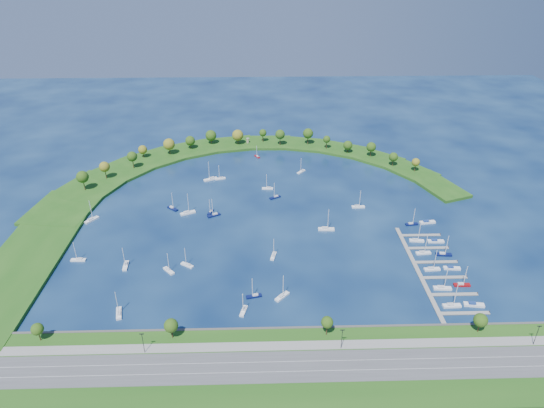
{
  "coord_description": "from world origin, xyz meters",
  "views": [
    {
      "loc": [
        -2.17,
        -256.52,
        146.85
      ],
      "look_at": [
        5.0,
        5.0,
        4.0
      ],
      "focal_mm": 31.36,
      "sensor_mm": 36.0,
      "label": 1
    }
  ],
  "objects_px": {
    "docked_boat_3": "(462,284)",
    "docked_boat_5": "(452,268)",
    "moored_boat_12": "(220,178)",
    "moored_boat_4": "(211,212)",
    "moored_boat_21": "(169,270)",
    "moored_boat_11": "(211,179)",
    "moored_boat_7": "(244,310)",
    "docked_boat_4": "(432,269)",
    "moored_boat_20": "(282,296)",
    "docked_boat_0": "(452,305)",
    "moored_boat_6": "(119,313)",
    "moored_boat_14": "(257,156)",
    "moored_boat_17": "(301,171)",
    "docked_boat_9": "(435,241)",
    "moored_boat_2": "(275,197)",
    "moored_boat_1": "(326,229)",
    "moored_boat_18": "(358,206)",
    "dock_system": "(431,270)",
    "docked_boat_8": "(417,240)",
    "moored_boat_16": "(268,188)",
    "docked_boat_7": "(444,254)",
    "docked_boat_11": "(427,222)",
    "moored_boat_15": "(126,265)",
    "moored_boat_19": "(188,212)",
    "moored_boat_13": "(187,265)",
    "moored_boat_5": "(173,208)",
    "moored_boat_3": "(92,219)",
    "docked_boat_1": "(474,304)",
    "moored_boat_0": "(214,215)",
    "docked_boat_2": "(442,288)",
    "docked_boat_10": "(412,224)",
    "docked_boat_6": "(423,252)",
    "harbor_tower": "(248,140)",
    "moored_boat_9": "(254,296)",
    "moored_boat_10": "(273,255)"
  },
  "relations": [
    {
      "from": "docked_boat_5",
      "to": "docked_boat_9",
      "type": "bearing_deg",
      "value": 95.41
    },
    {
      "from": "moored_boat_9",
      "to": "docked_boat_9",
      "type": "distance_m",
      "value": 111.25
    },
    {
      "from": "docked_boat_5",
      "to": "moored_boat_16",
      "type": "bearing_deg",
      "value": 140.11
    },
    {
      "from": "moored_boat_21",
      "to": "moored_boat_11",
      "type": "bearing_deg",
      "value": 132.23
    },
    {
      "from": "moored_boat_3",
      "to": "moored_boat_7",
      "type": "bearing_deg",
      "value": -96.35
    },
    {
      "from": "moored_boat_5",
      "to": "docked_boat_5",
      "type": "distance_m",
      "value": 167.94
    },
    {
      "from": "moored_boat_3",
      "to": "moored_boat_5",
      "type": "relative_size",
      "value": 1.11
    },
    {
      "from": "moored_boat_4",
      "to": "moored_boat_6",
      "type": "relative_size",
      "value": 0.81
    },
    {
      "from": "moored_boat_18",
      "to": "moored_boat_15",
      "type": "bearing_deg",
      "value": -156.25
    },
    {
      "from": "moored_boat_16",
      "to": "docked_boat_9",
      "type": "xyz_separation_m",
      "value": [
        93.18,
        -68.82,
        -0.19
      ]
    },
    {
      "from": "docked_boat_3",
      "to": "docked_boat_5",
      "type": "distance_m",
      "value": 13.73
    },
    {
      "from": "moored_boat_12",
      "to": "moored_boat_4",
      "type": "bearing_deg",
      "value": 68.94
    },
    {
      "from": "dock_system",
      "to": "moored_boat_18",
      "type": "height_order",
      "value": "moored_boat_18"
    },
    {
      "from": "moored_boat_18",
      "to": "moored_boat_13",
      "type": "bearing_deg",
      "value": -149.64
    },
    {
      "from": "moored_boat_15",
      "to": "docked_boat_1",
      "type": "xyz_separation_m",
      "value": [
        168.69,
        -35.23,
        -0.22
      ]
    },
    {
      "from": "moored_boat_5",
      "to": "moored_boat_13",
      "type": "distance_m",
      "value": 63.27
    },
    {
      "from": "moored_boat_0",
      "to": "docked_boat_8",
      "type": "xyz_separation_m",
      "value": [
        116.56,
        -31.82,
        -0.01
      ]
    },
    {
      "from": "moored_boat_9",
      "to": "moored_boat_11",
      "type": "distance_m",
      "value": 132.66
    },
    {
      "from": "moored_boat_14",
      "to": "moored_boat_17",
      "type": "bearing_deg",
      "value": -161.87
    },
    {
      "from": "moored_boat_17",
      "to": "docked_boat_7",
      "type": "distance_m",
      "value": 127.99
    },
    {
      "from": "moored_boat_17",
      "to": "docked_boat_1",
      "type": "relative_size",
      "value": 1.21
    },
    {
      "from": "moored_boat_18",
      "to": "docked_boat_6",
      "type": "xyz_separation_m",
      "value": [
        25.6,
        -52.34,
        -0.0
      ]
    },
    {
      "from": "dock_system",
      "to": "moored_boat_13",
      "type": "bearing_deg",
      "value": 176.77
    },
    {
      "from": "moored_boat_18",
      "to": "dock_system",
      "type": "bearing_deg",
      "value": -69.73
    },
    {
      "from": "moored_boat_11",
      "to": "moored_boat_20",
      "type": "relative_size",
      "value": 1.17
    },
    {
      "from": "moored_boat_16",
      "to": "docked_boat_7",
      "type": "distance_m",
      "value": 124.02
    },
    {
      "from": "moored_boat_15",
      "to": "docked_boat_0",
      "type": "height_order",
      "value": "docked_boat_0"
    },
    {
      "from": "docked_boat_0",
      "to": "moored_boat_12",
      "type": "bearing_deg",
      "value": 128.08
    },
    {
      "from": "docked_boat_7",
      "to": "docked_boat_11",
      "type": "bearing_deg",
      "value": 92.74
    },
    {
      "from": "dock_system",
      "to": "moored_boat_7",
      "type": "xyz_separation_m",
      "value": [
        -95.84,
        -28.94,
        0.52
      ]
    },
    {
      "from": "moored_boat_21",
      "to": "docked_boat_9",
      "type": "distance_m",
      "value": 147.53
    },
    {
      "from": "moored_boat_7",
      "to": "docked_boat_4",
      "type": "height_order",
      "value": "docked_boat_4"
    },
    {
      "from": "docked_boat_0",
      "to": "moored_boat_6",
      "type": "bearing_deg",
      "value": 178.66
    },
    {
      "from": "dock_system",
      "to": "docked_boat_10",
      "type": "xyz_separation_m",
      "value": [
        2.63,
        45.0,
        0.53
      ]
    },
    {
      "from": "moored_boat_2",
      "to": "docked_boat_2",
      "type": "height_order",
      "value": "docked_boat_2"
    },
    {
      "from": "moored_boat_15",
      "to": "docked_boat_6",
      "type": "bearing_deg",
      "value": 87.99
    },
    {
      "from": "docked_boat_2",
      "to": "docked_boat_10",
      "type": "height_order",
      "value": "docked_boat_2"
    },
    {
      "from": "moored_boat_5",
      "to": "docked_boat_2",
      "type": "xyz_separation_m",
      "value": [
        143.4,
        -83.36,
        0.02
      ]
    },
    {
      "from": "moored_boat_16",
      "to": "moored_boat_21",
      "type": "distance_m",
      "value": 106.12
    },
    {
      "from": "moored_boat_6",
      "to": "moored_boat_21",
      "type": "bearing_deg",
      "value": -42.33
    },
    {
      "from": "docked_boat_7",
      "to": "docked_boat_10",
      "type": "bearing_deg",
      "value": 110.07
    },
    {
      "from": "moored_boat_1",
      "to": "moored_boat_17",
      "type": "xyz_separation_m",
      "value": [
        -7.96,
        80.87,
        -0.07
      ]
    },
    {
      "from": "moored_boat_17",
      "to": "harbor_tower",
      "type": "bearing_deg",
      "value": -103.33
    },
    {
      "from": "moored_boat_14",
      "to": "moored_boat_19",
      "type": "bearing_deg",
      "value": 124.4
    },
    {
      "from": "moored_boat_9",
      "to": "docked_boat_11",
      "type": "distance_m",
      "value": 122.69
    },
    {
      "from": "moored_boat_10",
      "to": "moored_boat_20",
      "type": "xyz_separation_m",
      "value": [
        3.08,
        -33.55,
        0.04
      ]
    },
    {
      "from": "harbor_tower",
      "to": "moored_boat_13",
      "type": "xyz_separation_m",
      "value": [
        -28.62,
        -169.83,
        -3.21
      ]
    },
    {
      "from": "docked_boat_9",
      "to": "moored_boat_2",
      "type": "bearing_deg",
      "value": 150.45
    },
    {
      "from": "moored_boat_4",
      "to": "docked_boat_8",
      "type": "xyz_separation_m",
      "value": [
        119.0,
        -35.72,
        0.05
      ]
    },
    {
      "from": "moored_boat_10",
      "to": "docked_boat_8",
      "type": "height_order",
      "value": "docked_boat_8"
    }
  ]
}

